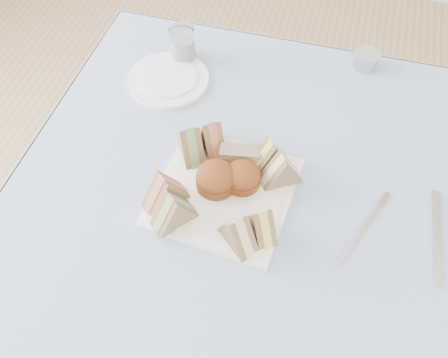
# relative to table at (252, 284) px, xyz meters

# --- Properties ---
(floor) EXTENTS (4.00, 4.00, 0.00)m
(floor) POSITION_rel_table_xyz_m (0.00, 0.00, -0.37)
(floor) COLOR #9E7751
(floor) RESTS_ON ground
(table) EXTENTS (0.90, 0.90, 0.74)m
(table) POSITION_rel_table_xyz_m (0.00, 0.00, 0.00)
(table) COLOR brown
(table) RESTS_ON floor
(tablecloth) EXTENTS (1.02, 1.02, 0.01)m
(tablecloth) POSITION_rel_table_xyz_m (0.00, 0.00, 0.37)
(tablecloth) COLOR #A8BAE9
(tablecloth) RESTS_ON table
(serving_plate) EXTENTS (0.28, 0.28, 0.01)m
(serving_plate) POSITION_rel_table_xyz_m (-0.08, 0.01, 0.38)
(serving_plate) COLOR white
(serving_plate) RESTS_ON tablecloth
(sandwich_fl_a) EXTENTS (0.09, 0.09, 0.08)m
(sandwich_fl_a) POSITION_rel_table_xyz_m (-0.18, -0.04, 0.43)
(sandwich_fl_a) COLOR brown
(sandwich_fl_a) RESTS_ON serving_plate
(sandwich_fl_b) EXTENTS (0.09, 0.09, 0.08)m
(sandwich_fl_b) POSITION_rel_table_xyz_m (-0.15, -0.08, 0.43)
(sandwich_fl_b) COLOR brown
(sandwich_fl_b) RESTS_ON serving_plate
(sandwich_fr_a) EXTENTS (0.08, 0.08, 0.07)m
(sandwich_fr_a) POSITION_rel_table_xyz_m (0.01, -0.06, 0.42)
(sandwich_fr_a) COLOR brown
(sandwich_fr_a) RESTS_ON serving_plate
(sandwich_fr_b) EXTENTS (0.09, 0.08, 0.07)m
(sandwich_fr_b) POSITION_rel_table_xyz_m (-0.03, -0.09, 0.42)
(sandwich_fr_b) COLOR brown
(sandwich_fr_b) RESTS_ON serving_plate
(sandwich_bl_a) EXTENTS (0.08, 0.10, 0.08)m
(sandwich_bl_a) POSITION_rel_table_xyz_m (-0.17, 0.08, 0.43)
(sandwich_bl_a) COLOR brown
(sandwich_bl_a) RESTS_ON serving_plate
(sandwich_bl_b) EXTENTS (0.08, 0.09, 0.07)m
(sandwich_bl_b) POSITION_rel_table_xyz_m (-0.13, 0.11, 0.42)
(sandwich_bl_b) COLOR brown
(sandwich_bl_b) RESTS_ON serving_plate
(sandwich_br_a) EXTENTS (0.09, 0.08, 0.07)m
(sandwich_br_a) POSITION_rel_table_xyz_m (0.02, 0.06, 0.43)
(sandwich_br_a) COLOR brown
(sandwich_br_a) RESTS_ON serving_plate
(sandwich_br_b) EXTENTS (0.08, 0.08, 0.07)m
(sandwich_br_b) POSITION_rel_table_xyz_m (-0.01, 0.10, 0.42)
(sandwich_br_b) COLOR brown
(sandwich_br_b) RESTS_ON serving_plate
(scone_left) EXTENTS (0.09, 0.09, 0.05)m
(scone_left) POSITION_rel_table_xyz_m (-0.10, 0.02, 0.41)
(scone_left) COLOR brown
(scone_left) RESTS_ON serving_plate
(scone_right) EXTENTS (0.08, 0.08, 0.05)m
(scone_right) POSITION_rel_table_xyz_m (-0.05, 0.03, 0.41)
(scone_right) COLOR brown
(scone_right) RESTS_ON serving_plate
(pastry_slice) EXTENTS (0.09, 0.05, 0.04)m
(pastry_slice) POSITION_rel_table_xyz_m (-0.07, 0.09, 0.41)
(pastry_slice) COLOR tan
(pastry_slice) RESTS_ON serving_plate
(side_plate) EXTENTS (0.22, 0.22, 0.01)m
(side_plate) POSITION_rel_table_xyz_m (-0.29, 0.28, 0.38)
(side_plate) COLOR white
(side_plate) RESTS_ON tablecloth
(water_glass) EXTENTS (0.06, 0.06, 0.09)m
(water_glass) POSITION_rel_table_xyz_m (-0.28, 0.37, 0.42)
(water_glass) COLOR white
(water_glass) RESTS_ON tablecloth
(tea_strainer) EXTENTS (0.08, 0.08, 0.04)m
(tea_strainer) POSITION_rel_table_xyz_m (0.15, 0.46, 0.39)
(tea_strainer) COLOR #B1B2B8
(tea_strainer) RESTS_ON tablecloth
(knife) EXTENTS (0.02, 0.21, 0.00)m
(knife) POSITION_rel_table_xyz_m (0.33, 0.02, 0.38)
(knife) COLOR #B1B2B8
(knife) RESTS_ON tablecloth
(fork) EXTENTS (0.07, 0.16, 0.00)m
(fork) POSITION_rel_table_xyz_m (0.19, -0.01, 0.38)
(fork) COLOR #B1B2B8
(fork) RESTS_ON tablecloth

